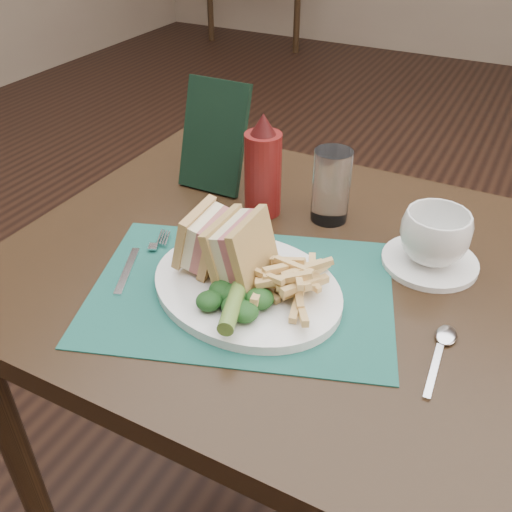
% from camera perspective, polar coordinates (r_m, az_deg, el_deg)
% --- Properties ---
extents(floor, '(7.00, 7.00, 0.00)m').
position_cam_1_polar(floor, '(1.77, 9.45, -11.85)').
color(floor, black).
rests_on(floor, ground).
extents(wall_back, '(6.00, 0.00, 6.00)m').
position_cam_1_polar(wall_back, '(4.87, 24.15, 16.97)').
color(wall_back, gray).
rests_on(wall_back, ground).
extents(table_main, '(0.90, 0.75, 0.75)m').
position_cam_1_polar(table_main, '(1.17, 2.69, -15.39)').
color(table_main, black).
rests_on(table_main, ground).
extents(placemat, '(0.52, 0.44, 0.00)m').
position_cam_1_polar(placemat, '(0.85, -1.43, -3.46)').
color(placemat, '#195248').
rests_on(placemat, table_main).
extents(plate, '(0.35, 0.30, 0.01)m').
position_cam_1_polar(plate, '(0.84, -0.95, -3.13)').
color(plate, white).
rests_on(plate, placemat).
extents(sandwich_half_a, '(0.08, 0.10, 0.09)m').
position_cam_1_polar(sandwich_half_a, '(0.86, -6.19, 2.12)').
color(sandwich_half_a, tan).
rests_on(sandwich_half_a, plate).
extents(sandwich_half_b, '(0.08, 0.10, 0.10)m').
position_cam_1_polar(sandwich_half_b, '(0.83, -2.81, 1.13)').
color(sandwich_half_b, tan).
rests_on(sandwich_half_b, plate).
extents(kale_garnish, '(0.11, 0.08, 0.03)m').
position_cam_1_polar(kale_garnish, '(0.79, -2.30, -4.37)').
color(kale_garnish, '#133514').
rests_on(kale_garnish, plate).
extents(pickle_spear, '(0.06, 0.12, 0.03)m').
position_cam_1_polar(pickle_spear, '(0.77, -2.16, -4.53)').
color(pickle_spear, '#51752C').
rests_on(pickle_spear, plate).
extents(fries_pile, '(0.18, 0.20, 0.05)m').
position_cam_1_polar(fries_pile, '(0.81, 3.64, -2.13)').
color(fries_pile, '#DDB66E').
rests_on(fries_pile, plate).
extents(fork, '(0.10, 0.17, 0.01)m').
position_cam_1_polar(fork, '(0.92, -11.65, -0.24)').
color(fork, silver).
rests_on(fork, placemat).
extents(spoon, '(0.04, 0.15, 0.01)m').
position_cam_1_polar(spoon, '(0.78, 17.80, -9.49)').
color(spoon, silver).
rests_on(spoon, table_main).
extents(saucer, '(0.18, 0.18, 0.01)m').
position_cam_1_polar(saucer, '(0.94, 16.95, -0.55)').
color(saucer, white).
rests_on(saucer, table_main).
extents(coffee_cup, '(0.15, 0.15, 0.08)m').
position_cam_1_polar(coffee_cup, '(0.92, 17.45, 1.83)').
color(coffee_cup, white).
rests_on(coffee_cup, saucer).
extents(drinking_glass, '(0.07, 0.07, 0.13)m').
position_cam_1_polar(drinking_glass, '(1.00, 7.53, 6.95)').
color(drinking_glass, white).
rests_on(drinking_glass, table_main).
extents(ketchup_bottle, '(0.08, 0.08, 0.19)m').
position_cam_1_polar(ketchup_bottle, '(1.00, 0.70, 9.08)').
color(ketchup_bottle, '#5C110F').
rests_on(ketchup_bottle, table_main).
extents(check_presenter, '(0.13, 0.08, 0.20)m').
position_cam_1_polar(check_presenter, '(1.09, -4.23, 11.84)').
color(check_presenter, black).
rests_on(check_presenter, table_main).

